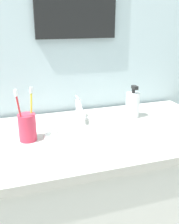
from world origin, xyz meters
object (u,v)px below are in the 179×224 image
at_px(faucet, 79,109).
at_px(soap_dispenser, 133,105).
at_px(toothbrush_red, 20,113).
at_px(toothbrush_yellow, 31,110).
at_px(toothbrush_cup, 27,127).

xyz_separation_m(faucet, soap_dispenser, (0.25, -0.05, 0.01)).
relative_size(toothbrush_red, soap_dispenser, 1.32).
bearing_deg(faucet, toothbrush_yellow, -148.59).
bearing_deg(toothbrush_cup, toothbrush_yellow, 30.69).
bearing_deg(soap_dispenser, faucet, 169.34).
relative_size(toothbrush_cup, soap_dispenser, 0.68).
relative_size(toothbrush_yellow, soap_dispenser, 1.29).
bearing_deg(toothbrush_red, soap_dispenser, 13.21).
bearing_deg(soap_dispenser, toothbrush_yellow, -168.98).
xyz_separation_m(toothbrush_cup, toothbrush_yellow, (0.02, 0.01, 0.07)).
distance_m(faucet, toothbrush_red, 0.33).
relative_size(faucet, toothbrush_cup, 1.34).
relative_size(toothbrush_cup, toothbrush_red, 0.51).
bearing_deg(toothbrush_yellow, soap_dispenser, 11.02).
bearing_deg(faucet, toothbrush_red, -148.20).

